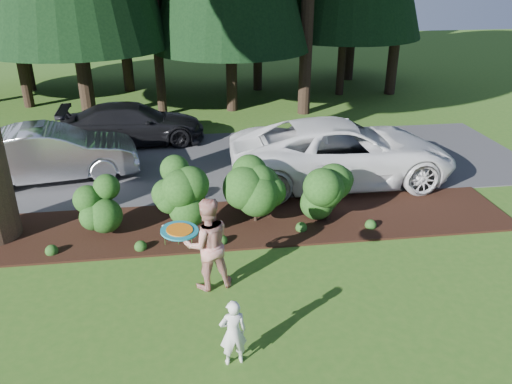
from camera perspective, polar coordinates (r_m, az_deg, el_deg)
ground at (r=9.59m, az=-7.04°, el=-13.31°), size 80.00×80.00×0.00m
mulch_bed at (r=12.31m, az=-7.42°, el=-3.92°), size 16.00×2.50×0.05m
driveway at (r=16.18m, az=-7.70°, el=3.20°), size 22.00×6.00×0.03m
shrub_row at (r=11.87m, az=-3.90°, el=-0.64°), size 6.53×1.60×1.61m
lily_cluster at (r=11.34m, az=-8.98°, el=-3.95°), size 0.69×0.09×0.57m
car_silver_wagon at (r=15.77m, az=-22.30°, el=4.11°), size 5.06×2.46×1.60m
car_white_suv at (r=14.68m, az=9.82°, el=4.59°), size 6.48×3.04×1.79m
car_dark_suv at (r=18.23m, az=-13.81°, el=7.58°), size 5.01×2.29×1.42m
child at (r=8.13m, az=-2.64°, el=-15.74°), size 0.47×0.34×1.20m
adult at (r=9.70m, az=-5.56°, el=-5.92°), size 1.05×0.88×1.91m
frisbee at (r=7.38m, az=-8.74°, el=-4.37°), size 0.56×0.56×0.08m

